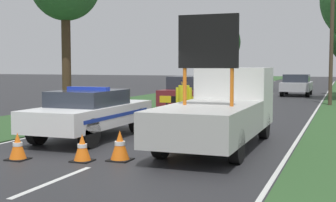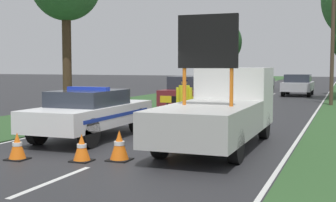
# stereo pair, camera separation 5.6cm
# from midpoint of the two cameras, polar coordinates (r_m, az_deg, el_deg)

# --- Properties ---
(ground_plane) EXTENTS (160.00, 160.00, 0.00)m
(ground_plane) POSITION_cam_midpoint_polar(r_m,az_deg,el_deg) (11.83, -4.90, -6.12)
(ground_plane) COLOR #28282B
(lane_markings) EXTENTS (7.67, 69.93, 0.01)m
(lane_markings) POSITION_cam_midpoint_polar(r_m,az_deg,el_deg) (30.30, 11.08, 0.25)
(lane_markings) COLOR silver
(lane_markings) RESTS_ON ground
(grass_verge_left) EXTENTS (4.48, 120.00, 0.03)m
(grass_verge_left) POSITION_cam_midpoint_polar(r_m,az_deg,el_deg) (32.54, 0.59, 0.63)
(grass_verge_left) COLOR #2D5128
(grass_verge_left) RESTS_ON ground
(police_car) EXTENTS (1.86, 4.89, 1.53)m
(police_car) POSITION_cam_midpoint_polar(r_m,az_deg,el_deg) (13.92, -9.51, -1.36)
(police_car) COLOR white
(police_car) RESTS_ON ground
(work_truck) EXTENTS (2.02, 5.87, 3.36)m
(work_truck) POSITION_cam_midpoint_polar(r_m,az_deg,el_deg) (12.63, 6.44, -0.86)
(work_truck) COLOR white
(work_truck) RESTS_ON ground
(road_barrier) EXTENTS (2.74, 0.08, 1.00)m
(road_barrier) POSITION_cam_midpoint_polar(r_m,az_deg,el_deg) (17.17, 3.18, -0.09)
(road_barrier) COLOR black
(road_barrier) RESTS_ON ground
(police_officer) EXTENTS (0.60, 0.38, 1.67)m
(police_officer) POSITION_cam_midpoint_polar(r_m,az_deg,el_deg) (16.36, 1.85, 0.31)
(police_officer) COLOR #191E38
(police_officer) RESTS_ON ground
(pedestrian_civilian) EXTENTS (0.57, 0.37, 1.60)m
(pedestrian_civilian) POSITION_cam_midpoint_polar(r_m,az_deg,el_deg) (16.72, 4.21, 0.21)
(pedestrian_civilian) COLOR #191E38
(pedestrian_civilian) RESTS_ON ground
(traffic_cone_near_police) EXTENTS (0.50, 0.50, 0.69)m
(traffic_cone_near_police) POSITION_cam_midpoint_polar(r_m,az_deg,el_deg) (10.68, -6.03, -5.41)
(traffic_cone_near_police) COLOR black
(traffic_cone_near_police) RESTS_ON ground
(traffic_cone_centre_front) EXTENTS (0.51, 0.51, 0.70)m
(traffic_cone_centre_front) POSITION_cam_midpoint_polar(r_m,az_deg,el_deg) (12.69, 0.41, -3.79)
(traffic_cone_centre_front) COLOR black
(traffic_cone_centre_front) RESTS_ON ground
(traffic_cone_near_truck) EXTENTS (0.39, 0.39, 0.54)m
(traffic_cone_near_truck) POSITION_cam_midpoint_polar(r_m,az_deg,el_deg) (18.74, 2.48, -1.40)
(traffic_cone_near_truck) COLOR black
(traffic_cone_near_truck) RESTS_ON ground
(traffic_cone_behind_barrier) EXTENTS (0.46, 0.46, 0.63)m
(traffic_cone_behind_barrier) POSITION_cam_midpoint_polar(r_m,az_deg,el_deg) (11.24, -18.00, -5.27)
(traffic_cone_behind_barrier) COLOR black
(traffic_cone_behind_barrier) RESTS_ON ground
(traffic_cone_lane_edge) EXTENTS (0.45, 0.45, 0.62)m
(traffic_cone_lane_edge) POSITION_cam_midpoint_polar(r_m,az_deg,el_deg) (10.70, -10.56, -5.64)
(traffic_cone_lane_edge) COLOR black
(traffic_cone_lane_edge) RESTS_ON ground
(queued_car_wagon_maroon) EXTENTS (1.71, 4.07, 1.63)m
(queued_car_wagon_maroon) POSITION_cam_midpoint_polar(r_m,az_deg,el_deg) (21.98, 2.48, 0.93)
(queued_car_wagon_maroon) COLOR maroon
(queued_car_wagon_maroon) RESTS_ON ground
(queued_car_van_white) EXTENTS (1.72, 4.40, 1.47)m
(queued_car_van_white) POSITION_cam_midpoint_polar(r_m,az_deg,el_deg) (28.21, 6.76, 1.56)
(queued_car_van_white) COLOR silver
(queued_car_van_white) RESTS_ON ground
(queued_car_sedan_silver) EXTENTS (1.95, 4.23, 1.50)m
(queued_car_sedan_silver) POSITION_cam_midpoint_polar(r_m,az_deg,el_deg) (34.31, 15.37, 1.95)
(queued_car_sedan_silver) COLOR #B2B2B7
(queued_car_sedan_silver) RESTS_ON ground
(queued_car_suv_grey) EXTENTS (1.72, 4.20, 1.47)m
(queued_car_suv_grey) POSITION_cam_midpoint_polar(r_m,az_deg,el_deg) (40.90, 11.10, 2.38)
(queued_car_suv_grey) COLOR slate
(queued_car_suv_grey) RESTS_ON ground
(roadside_tree_mid_left) EXTENTS (4.39, 4.39, 6.78)m
(roadside_tree_mid_left) POSITION_cam_midpoint_polar(r_m,az_deg,el_deg) (48.14, 6.18, 7.13)
(roadside_tree_mid_left) COLOR #42301E
(roadside_tree_mid_left) RESTS_ON ground
(utility_pole) EXTENTS (1.20, 0.20, 6.82)m
(utility_pole) POSITION_cam_midpoint_polar(r_m,az_deg,el_deg) (26.30, 19.26, 7.14)
(utility_pole) COLOR #473828
(utility_pole) RESTS_ON ground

